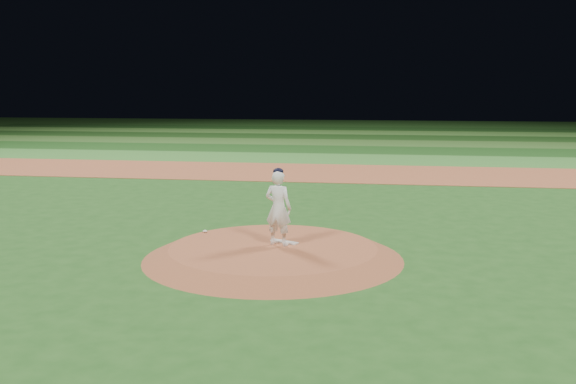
{
  "coord_description": "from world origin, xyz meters",
  "views": [
    {
      "loc": [
        2.39,
        -13.01,
        3.57
      ],
      "look_at": [
        0.0,
        2.0,
        1.1
      ],
      "focal_mm": 40.0,
      "sensor_mm": 36.0,
      "label": 1
    }
  ],
  "objects_px": {
    "pitching_rubber": "(284,242)",
    "rosin_bag": "(205,231)",
    "pitchers_mound": "(273,252)",
    "pitcher_on_mound": "(278,207)"
  },
  "relations": [
    {
      "from": "pitching_rubber",
      "to": "rosin_bag",
      "type": "relative_size",
      "value": 6.06
    },
    {
      "from": "rosin_bag",
      "to": "pitching_rubber",
      "type": "bearing_deg",
      "value": -18.8
    },
    {
      "from": "pitchers_mound",
      "to": "rosin_bag",
      "type": "bearing_deg",
      "value": 149.67
    },
    {
      "from": "pitching_rubber",
      "to": "pitcher_on_mound",
      "type": "bearing_deg",
      "value": -85.53
    },
    {
      "from": "pitching_rubber",
      "to": "pitcher_on_mound",
      "type": "distance_m",
      "value": 0.84
    },
    {
      "from": "pitcher_on_mound",
      "to": "pitching_rubber",
      "type": "bearing_deg",
      "value": 69.67
    },
    {
      "from": "pitchers_mound",
      "to": "pitching_rubber",
      "type": "bearing_deg",
      "value": 65.34
    },
    {
      "from": "pitchers_mound",
      "to": "rosin_bag",
      "type": "height_order",
      "value": "rosin_bag"
    },
    {
      "from": "pitchers_mound",
      "to": "pitching_rubber",
      "type": "xyz_separation_m",
      "value": [
        0.18,
        0.38,
        0.14
      ]
    },
    {
      "from": "pitching_rubber",
      "to": "pitcher_on_mound",
      "type": "xyz_separation_m",
      "value": [
        -0.09,
        -0.24,
        0.8
      ]
    }
  ]
}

